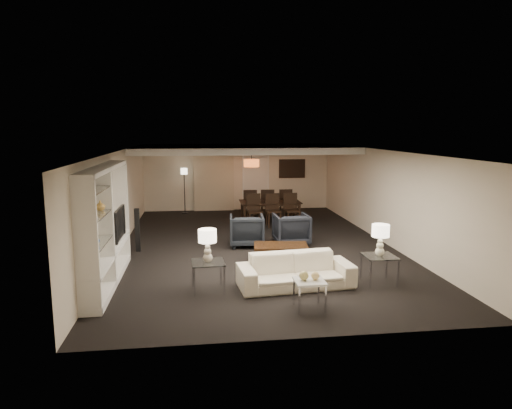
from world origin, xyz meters
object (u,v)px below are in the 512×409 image
Objects in this scene: table_lamp_left at (208,246)px; dining_table at (270,212)px; floor_lamp at (185,191)px; sofa at (296,271)px; vase_blue at (95,240)px; side_table_right at (379,269)px; side_table_left at (208,276)px; armchair_right at (291,229)px; chair_fl at (250,204)px; chair_fr at (284,203)px; chair_fm at (267,204)px; floor_speaker at (137,230)px; armchair_left at (247,230)px; chair_nr at (292,210)px; television at (114,224)px; chair_nm at (273,210)px; marble_table at (309,294)px; vase_amber at (100,206)px; coffee_table at (281,254)px; pendant_light at (251,163)px; chair_nl at (255,211)px.

table_lamp_left is 6.65m from dining_table.
floor_lamp is at bearing 144.72° from dining_table.
vase_blue reaches higher than sofa.
side_table_left is at bearing 180.00° from side_table_right.
armchair_right is 3.67m from chair_fl.
chair_fr reaches higher than dining_table.
side_table_left is 7.25m from chair_fm.
floor_speaker reaches higher than dining_table.
side_table_left is 3.62× the size of vase_blue.
chair_nr is (1.70, 2.30, 0.10)m from armchair_left.
television is 1.70m from vase_blue.
armchair_right is 0.83× the size of floor_speaker.
chair_nm is (4.13, 4.24, -0.56)m from television.
chair_nm is (0.50, 6.70, 0.26)m from marble_table.
dining_table is (-1.20, 6.25, 0.06)m from side_table_right.
coffee_table is at bearing 20.21° from vase_amber.
vase_blue is (-0.03, -1.70, 0.07)m from television.
pendant_light is at bearing 90.38° from marble_table.
table_lamp_left is 0.61× the size of chair_fm.
floor_speaker is at bearing 7.95° from armchair_left.
pendant_light is 8.04m from vase_blue.
coffee_table is 2.40× the size of marble_table.
armchair_left is 0.88× the size of chair_nr.
pendant_light is 3.86m from armchair_right.
chair_nm is (-0.10, 2.30, 0.10)m from armchair_right.
television reaches higher than vase_blue.
vase_blue is (-3.66, -1.95, 0.93)m from coffee_table.
sofa is 1.10m from marble_table.
vase_amber is 6.87m from chair_nm.
chair_fl is at bearing 47.49° from floor_speaker.
vase_amber is (-4.26, -3.05, 1.24)m from armchair_right.
armchair_right is (0.60, 3.30, 0.09)m from sofa.
chair_nr reaches higher than coffee_table.
coffee_table is 1.18× the size of chair_nr.
dining_table is (2.20, 6.25, -0.54)m from table_lamp_left.
television is 6.02× the size of vase_amber.
chair_nl is at bearing -39.77° from television.
marble_table is (-1.70, -1.10, -0.03)m from side_table_right.
sofa is at bearing 90.36° from chair_fm.
pendant_light is 6.98m from sofa.
sofa is at bearing 93.17° from chair_fl.
armchair_right is 0.55× the size of floor_lamp.
floor_lamp is at bearing -29.34° from chair_fl.
table_lamp_left reaches higher than chair_nr.
chair_fr reaches higher than side_table_left.
floor_speaker is at bearing 37.90° from chair_fr.
chair_nr is 0.62× the size of floor_lamp.
television is at bearing 36.63° from armchair_left.
sofa is 1.60m from coffee_table.
table_lamp_left is 0.58× the size of floor_speaker.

